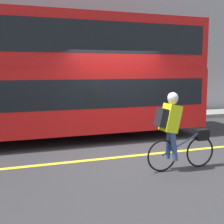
{
  "coord_description": "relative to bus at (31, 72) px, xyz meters",
  "views": [
    {
      "loc": [
        -2.93,
        -6.63,
        2.01
      ],
      "look_at": [
        -0.42,
        0.3,
        1.0
      ],
      "focal_mm": 50.0,
      "sensor_mm": 36.0,
      "label": 1
    }
  ],
  "objects": [
    {
      "name": "building_facade",
      "position": [
        2.08,
        3.54,
        1.38
      ],
      "size": [
        60.0,
        0.3,
        6.65
      ],
      "color": "#9E9EA3",
      "rests_on": "ground_plane"
    },
    {
      "name": "trash_bin",
      "position": [
        2.01,
        2.45,
        -1.39
      ],
      "size": [
        0.6,
        0.6,
        0.83
      ],
      "color": "#194C23",
      "rests_on": "sidewalk_curb"
    },
    {
      "name": "sidewalk_curb",
      "position": [
        2.08,
        2.54,
        -1.87
      ],
      "size": [
        60.0,
        1.7,
        0.15
      ],
      "color": "gray",
      "rests_on": "ground_plane"
    },
    {
      "name": "road_center_line",
      "position": [
        2.08,
        -2.46,
        -1.95
      ],
      "size": [
        50.0,
        0.14,
        0.01
      ],
      "primitive_type": "cube",
      "color": "yellow",
      "rests_on": "ground_plane"
    },
    {
      "name": "ground_plane",
      "position": [
        2.08,
        -2.33,
        -1.95
      ],
      "size": [
        80.0,
        80.0,
        0.0
      ],
      "primitive_type": "plane",
      "color": "#2D2D30"
    },
    {
      "name": "bus",
      "position": [
        0.0,
        0.0,
        0.0
      ],
      "size": [
        9.86,
        2.53,
        3.49
      ],
      "color": "black",
      "rests_on": "ground_plane"
    },
    {
      "name": "cyclist_on_bike",
      "position": [
        2.39,
        -3.68,
        -1.1
      ],
      "size": [
        1.53,
        0.32,
        1.57
      ],
      "color": "black",
      "rests_on": "ground_plane"
    }
  ]
}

